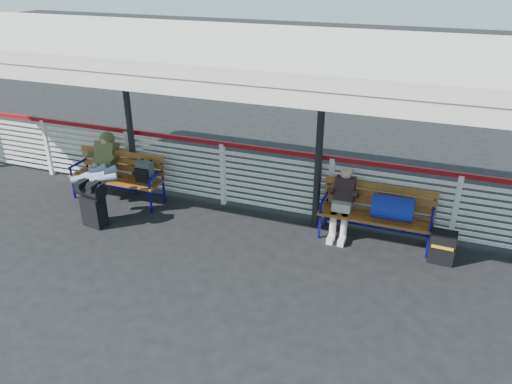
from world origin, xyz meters
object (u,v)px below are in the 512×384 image
at_px(traveler_man, 99,171).
at_px(companion_person, 342,202).
at_px(luggage_stack, 93,202).
at_px(bench_left, 125,172).
at_px(bench_right, 386,208).
at_px(suitcase_side, 442,247).

height_order(traveler_man, companion_person, traveler_man).
height_order(luggage_stack, companion_person, companion_person).
bearing_deg(bench_left, traveler_man, -130.27).
height_order(bench_right, companion_person, companion_person).
height_order(traveler_man, suitcase_side, traveler_man).
height_order(bench_right, traveler_man, traveler_man).
relative_size(bench_right, traveler_man, 1.10).
relative_size(bench_left, traveler_man, 1.10).
bearing_deg(companion_person, luggage_stack, -163.47).
height_order(luggage_stack, bench_left, bench_left).
relative_size(bench_right, companion_person, 1.57).
distance_m(traveler_man, suitcase_side, 5.98).
relative_size(luggage_stack, bench_left, 0.45).
xyz_separation_m(luggage_stack, bench_left, (-0.05, 1.04, 0.13)).
height_order(luggage_stack, bench_right, bench_right).
height_order(luggage_stack, traveler_man, traveler_man).
xyz_separation_m(bench_right, traveler_man, (-5.05, -0.51, 0.09)).
bearing_deg(bench_left, luggage_stack, -87.41).
distance_m(bench_left, bench_right, 4.76).
bearing_deg(traveler_man, suitcase_side, 2.00).
bearing_deg(traveler_man, companion_person, 6.62).
distance_m(bench_right, traveler_man, 5.08).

